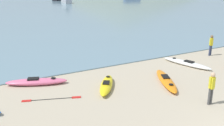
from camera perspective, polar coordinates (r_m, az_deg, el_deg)
The scene contains 9 objects.
bay_water at distance 50.36m, azimuth -19.02°, elevation 10.74°, with size 160.00×70.00×0.06m, color slate.
kayak_on_sand_1 at distance 14.84m, azimuth -16.11°, elevation -3.92°, with size 3.32×1.88×0.38m.
kayak_on_sand_3 at distance 14.80m, azimuth 11.69°, elevation -3.72°, with size 2.02×3.42×0.34m.
kayak_on_sand_4 at distance 13.83m, azimuth -1.21°, elevation -4.79°, with size 2.05×2.64×0.40m.
kayak_on_sand_5 at distance 18.11m, azimuth 15.94°, elevation -0.03°, with size 1.57×3.57×0.33m.
person_near_foreground at distance 12.65m, azimuth 20.86°, elevation -4.77°, with size 0.31×0.21×1.55m.
person_near_waterline at distance 20.78m, azimuth 20.76°, elevation 3.90°, with size 0.31×0.25×1.55m.
moored_boat_2 at distance 63.39m, azimuth -9.93°, elevation 13.35°, with size 2.08×5.79×1.88m.
loose_paddle at distance 12.97m, azimuth -12.97°, elevation -7.65°, with size 2.69×1.06×0.03m.
Camera 1 is at (-8.34, -3.90, 5.52)m, focal length 42.00 mm.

